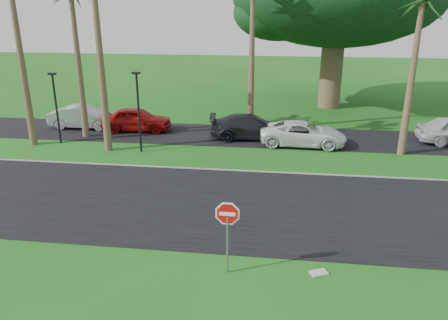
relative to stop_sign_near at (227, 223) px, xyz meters
The scene contains 13 objects.
ground 3.52m from the stop_sign_near, 99.46° to the left, with size 120.00×120.00×0.00m, color #195615.
road 5.33m from the stop_sign_near, 95.71° to the left, with size 120.00×8.00×0.02m, color black.
parking_strip 15.61m from the stop_sign_near, 91.85° to the left, with size 120.00×5.00×0.02m, color black.
curb 9.23m from the stop_sign_near, 93.16° to the left, with size 120.00×0.12×0.06m, color gray.
stop_sign_near is the anchor object (origin of this frame).
palm_right_near 16.81m from the stop_sign_near, 56.82° to the left, with size 5.00×5.00×9.50m.
streetlight_left 17.34m from the stop_sign_near, 133.83° to the left, with size 0.45×0.25×4.34m.
streetlight_right 13.24m from the stop_sign_near, 119.48° to the left, with size 0.45×0.25×4.64m.
car_silver 19.99m from the stop_sign_near, 126.85° to the left, with size 1.64×4.71×1.55m, color #A4A7AB.
car_red 17.80m from the stop_sign_near, 117.25° to the left, with size 1.88×4.66×1.59m, color maroon.
car_dark 15.04m from the stop_sign_near, 91.29° to the left, with size 2.12×5.23×1.52m, color black.
car_minivan 14.33m from the stop_sign_near, 78.13° to the left, with size 2.38×5.16×1.43m, color white.
utility_slab 3.42m from the stop_sign_near, ahead, with size 0.55×0.35×0.06m, color #ABAAA2.
Camera 1 is at (1.95, -14.95, 8.15)m, focal length 35.00 mm.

